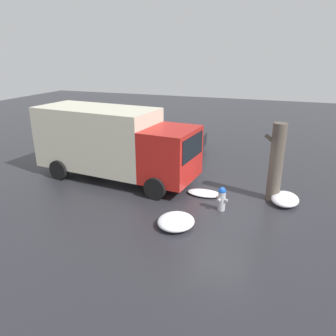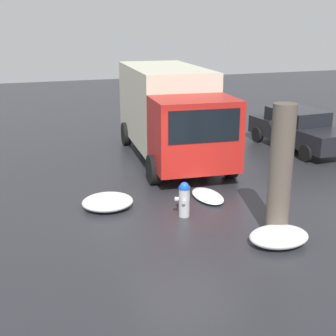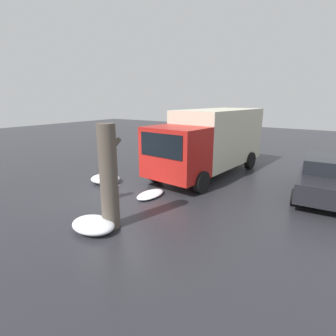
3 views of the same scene
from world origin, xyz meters
TOP-DOWN VIEW (x-y plane):
  - ground_plane at (0.00, 0.00)m, footprint 60.00×60.00m
  - fire_hydrant at (0.00, 0.00)m, footprint 0.47×0.38m
  - tree_trunk at (-1.69, -1.62)m, footprint 0.79×0.52m
  - delivery_truck at (5.27, -1.54)m, footprint 7.50×3.29m
  - pedestrian at (2.95, -1.84)m, footprint 0.40×0.40m
  - parked_car at (4.71, -6.64)m, footprint 4.61×2.14m
  - snow_pile_by_hydrant at (1.17, 1.70)m, footprint 1.22×1.35m
  - snow_pile_curbside at (0.91, -1.07)m, footprint 1.38×0.74m
  - snow_pile_by_tree at (-2.17, -1.38)m, footprint 1.02×1.37m

SIDE VIEW (x-z plane):
  - ground_plane at x=0.00m, z-range 0.00..0.00m
  - snow_pile_curbside at x=0.91m, z-range 0.00..0.17m
  - snow_pile_by_hydrant at x=1.17m, z-range 0.00..0.36m
  - snow_pile_by_tree at x=-2.17m, z-range 0.00..0.37m
  - fire_hydrant at x=0.00m, z-range 0.01..0.92m
  - parked_car at x=4.71m, z-range 0.02..1.53m
  - pedestrian at x=2.95m, z-range 0.08..1.91m
  - tree_trunk at x=-1.69m, z-range 0.01..3.05m
  - delivery_truck at x=5.27m, z-range 0.14..3.30m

